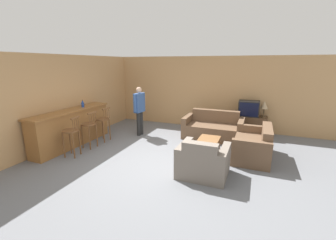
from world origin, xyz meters
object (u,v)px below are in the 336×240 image
object	(u,v)px
bottle	(83,104)
table_lamp	(264,106)
tv_unit	(247,125)
bar_chair_mid	(89,127)
armchair_near	(203,162)
bar_chair_near	(71,134)
loveseat_right	(254,146)
coffee_table	(208,142)
bar_chair_far	(103,122)
tv	(249,108)
couch_far	(213,129)
person_by_window	(139,108)

from	to	relation	value
bottle	table_lamp	distance (m)	5.72
tv_unit	bar_chair_mid	bearing A→B (deg)	-143.99
armchair_near	tv_unit	size ratio (longest dim) A/B	0.85
bar_chair_near	loveseat_right	xyz separation A→B (m)	(4.36, 1.67, -0.29)
armchair_near	coffee_table	world-z (taller)	armchair_near
coffee_table	tv_unit	bearing A→B (deg)	67.01
bar_chair_far	bottle	bearing A→B (deg)	-159.34
tv	bottle	xyz separation A→B (m)	(-4.64, -2.57, 0.27)
tv_unit	bottle	bearing A→B (deg)	-151.04
bar_chair_mid	loveseat_right	xyz separation A→B (m)	(4.36, 1.00, -0.29)
bar_chair_mid	tv_unit	size ratio (longest dim) A/B	0.87
bar_chair_near	bar_chair_far	xyz separation A→B (m)	(0.00, 1.28, 0.00)
couch_far	coffee_table	bearing A→B (deg)	-85.24
armchair_near	loveseat_right	bearing A→B (deg)	55.85
loveseat_right	tv	bearing A→B (deg)	97.27
bar_chair_far	loveseat_right	world-z (taller)	bar_chair_far
bar_chair_far	table_lamp	distance (m)	5.16
bar_chair_far	couch_far	xyz separation A→B (m)	(3.11, 1.53, -0.29)
tv	couch_far	bearing A→B (deg)	-139.98
bar_chair_mid	bar_chair_far	world-z (taller)	same
tv_unit	bar_chair_near	bearing A→B (deg)	-138.38
bottle	table_lamp	xyz separation A→B (m)	(5.11, 2.57, -0.14)
loveseat_right	coffee_table	size ratio (longest dim) A/B	1.82
coffee_table	bar_chair_far	bearing A→B (deg)	-175.27
bar_chair_far	tv	size ratio (longest dim) A/B	1.61
bar_chair_far	armchair_near	world-z (taller)	bar_chair_far
loveseat_right	table_lamp	distance (m)	2.12
table_lamp	tv_unit	bearing A→B (deg)	-180.00
bar_chair_near	tv_unit	world-z (taller)	bar_chair_near
coffee_table	table_lamp	distance (m)	2.60
couch_far	tv	world-z (taller)	tv
bar_chair_far	person_by_window	bearing A→B (deg)	51.22
bar_chair_mid	bottle	distance (m)	0.88
bar_chair_far	table_lamp	bearing A→B (deg)	27.37
couch_far	bottle	xyz separation A→B (m)	(-3.65, -1.73, 0.85)
bar_chair_far	tv_unit	world-z (taller)	bar_chair_far
bar_chair_mid	couch_far	distance (m)	3.79
bar_chair_near	couch_far	bearing A→B (deg)	42.09
bottle	couch_far	bearing A→B (deg)	25.37
bar_chair_near	tv	bearing A→B (deg)	41.60
person_by_window	tv_unit	bearing A→B (deg)	23.01
bar_chair_mid	tv	distance (m)	5.08
coffee_table	table_lamp	size ratio (longest dim) A/B	1.63
bar_chair_near	tv_unit	size ratio (longest dim) A/B	0.87
armchair_near	loveseat_right	xyz separation A→B (m)	(0.98, 1.44, -0.01)
tv_unit	tv	size ratio (longest dim) A/B	1.84
loveseat_right	coffee_table	bearing A→B (deg)	-174.06
couch_far	tv	distance (m)	1.42
loveseat_right	person_by_window	size ratio (longest dim) A/B	0.96
tv_unit	tv	world-z (taller)	tv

